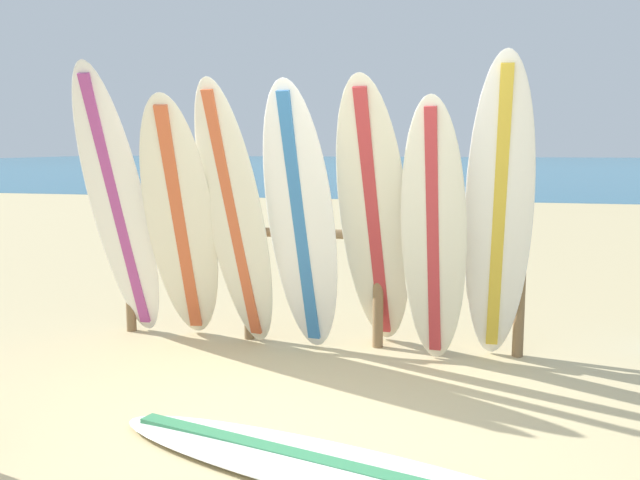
{
  "coord_description": "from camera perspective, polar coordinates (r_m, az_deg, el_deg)",
  "views": [
    {
      "loc": [
        1.02,
        -3.84,
        1.72
      ],
      "look_at": [
        -0.41,
        2.24,
        0.87
      ],
      "focal_mm": 39.29,
      "sensor_mm": 36.0,
      "label": 1
    }
  ],
  "objects": [
    {
      "name": "small_boat_offshore",
      "position": [
        39.3,
        8.56,
        5.54
      ],
      "size": [
        2.39,
        2.47,
        0.71
      ],
      "color": "#B22D28",
      "rests_on": "ocean_water"
    },
    {
      "name": "surfboard_leaning_center_left",
      "position": [
        5.73,
        -6.92,
        1.68
      ],
      "size": [
        0.69,
        0.91,
        2.24
      ],
      "color": "silver",
      "rests_on": "ground"
    },
    {
      "name": "surfboard_rack",
      "position": [
        6.03,
        -0.65,
        -1.82
      ],
      "size": [
        3.57,
        0.09,
        1.12
      ],
      "color": "olive",
      "rests_on": "ground"
    },
    {
      "name": "surfboard_leaning_far_left",
      "position": [
        6.18,
        -16.08,
        2.54
      ],
      "size": [
        0.53,
        1.02,
        2.38
      ],
      "color": "white",
      "rests_on": "ground"
    },
    {
      "name": "surfboard_leaning_left",
      "position": [
        5.94,
        -11.27,
        1.25
      ],
      "size": [
        0.74,
        1.15,
        2.12
      ],
      "color": "silver",
      "rests_on": "ground"
    },
    {
      "name": "surfboard_leaning_center",
      "position": [
        5.56,
        -1.57,
        1.47
      ],
      "size": [
        0.68,
        0.81,
        2.22
      ],
      "color": "white",
      "rests_on": "ground"
    },
    {
      "name": "surfboard_leaning_right",
      "position": [
        5.39,
        9.23,
        0.45
      ],
      "size": [
        0.55,
        0.61,
        2.09
      ],
      "color": "silver",
      "rests_on": "ground"
    },
    {
      "name": "ocean_water",
      "position": [
        61.87,
        12.29,
        6.0
      ],
      "size": [
        120.0,
        80.0,
        0.01
      ],
      "primitive_type": "cube",
      "color": "#196B93",
      "rests_on": "ground"
    },
    {
      "name": "surfboard_leaning_far_right",
      "position": [
        5.5,
        14.35,
        2.08
      ],
      "size": [
        0.56,
        0.77,
        2.4
      ],
      "color": "white",
      "rests_on": "ground"
    },
    {
      "name": "surfboard_leaning_center_right",
      "position": [
        5.61,
        4.44,
        1.62
      ],
      "size": [
        0.64,
        1.16,
        2.24
      ],
      "color": "silver",
      "rests_on": "ground"
    },
    {
      "name": "surfboard_lying_on_sand",
      "position": [
        3.84,
        1.62,
        -18.24
      ],
      "size": [
        2.95,
        1.35,
        0.08
      ],
      "color": "white",
      "rests_on": "ground"
    },
    {
      "name": "ground_plane",
      "position": [
        4.33,
        -1.57,
        -15.64
      ],
      "size": [
        120.0,
        120.0,
        0.0
      ],
      "primitive_type": "plane",
      "color": "#CCB784"
    }
  ]
}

